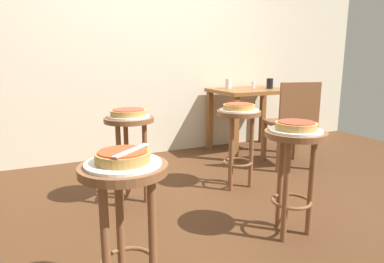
# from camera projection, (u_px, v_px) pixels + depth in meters

# --- Properties ---
(ground_plane) EXTENTS (6.00, 6.00, 0.00)m
(ground_plane) POSITION_uv_depth(u_px,v_px,m) (213.00, 208.00, 2.47)
(ground_plane) COLOR #4C2D19
(back_wall) EXTENTS (6.00, 0.10, 3.00)m
(back_wall) POSITION_uv_depth(u_px,v_px,m) (141.00, 16.00, 3.62)
(back_wall) COLOR beige
(back_wall) RESTS_ON ground_plane
(stool_foreground) EXTENTS (0.36, 0.36, 0.65)m
(stool_foreground) POSITION_uv_depth(u_px,v_px,m) (125.00, 206.00, 1.39)
(stool_foreground) COLOR brown
(stool_foreground) RESTS_ON ground_plane
(serving_plate_foreground) EXTENTS (0.31, 0.31, 0.01)m
(serving_plate_foreground) POSITION_uv_depth(u_px,v_px,m) (123.00, 163.00, 1.35)
(serving_plate_foreground) COLOR white
(serving_plate_foreground) RESTS_ON stool_foreground
(pizza_foreground) EXTENTS (0.22, 0.22, 0.05)m
(pizza_foreground) POSITION_uv_depth(u_px,v_px,m) (123.00, 156.00, 1.35)
(pizza_foreground) COLOR #B78442
(pizza_foreground) RESTS_ON serving_plate_foreground
(stool_middle) EXTENTS (0.36, 0.36, 0.65)m
(stool_middle) POSITION_uv_depth(u_px,v_px,m) (294.00, 160.00, 2.01)
(stool_middle) COLOR brown
(stool_middle) RESTS_ON ground_plane
(serving_plate_middle) EXTENTS (0.31, 0.31, 0.01)m
(serving_plate_middle) POSITION_uv_depth(u_px,v_px,m) (296.00, 130.00, 1.98)
(serving_plate_middle) COLOR silver
(serving_plate_middle) RESTS_ON stool_middle
(pizza_middle) EXTENTS (0.24, 0.24, 0.05)m
(pizza_middle) POSITION_uv_depth(u_px,v_px,m) (296.00, 126.00, 1.97)
(pizza_middle) COLOR tan
(pizza_middle) RESTS_ON serving_plate_middle
(stool_leftside) EXTENTS (0.36, 0.36, 0.65)m
(stool_leftside) POSITION_uv_depth(u_px,v_px,m) (238.00, 132.00, 2.79)
(stool_leftside) COLOR brown
(stool_leftside) RESTS_ON ground_plane
(serving_plate_leftside) EXTENTS (0.32, 0.32, 0.01)m
(serving_plate_leftside) POSITION_uv_depth(u_px,v_px,m) (239.00, 110.00, 2.75)
(serving_plate_leftside) COLOR silver
(serving_plate_leftside) RESTS_ON stool_leftside
(pizza_leftside) EXTENTS (0.26, 0.26, 0.05)m
(pizza_leftside) POSITION_uv_depth(u_px,v_px,m) (239.00, 107.00, 2.75)
(pizza_leftside) COLOR tan
(pizza_leftside) RESTS_ON serving_plate_leftside
(stool_rear) EXTENTS (0.36, 0.36, 0.65)m
(stool_rear) POSITION_uv_depth(u_px,v_px,m) (130.00, 141.00, 2.49)
(stool_rear) COLOR brown
(stool_rear) RESTS_ON ground_plane
(serving_plate_rear) EXTENTS (0.30, 0.30, 0.01)m
(serving_plate_rear) POSITION_uv_depth(u_px,v_px,m) (129.00, 116.00, 2.45)
(serving_plate_rear) COLOR silver
(serving_plate_rear) RESTS_ON stool_rear
(pizza_rear) EXTENTS (0.26, 0.26, 0.05)m
(pizza_rear) POSITION_uv_depth(u_px,v_px,m) (129.00, 112.00, 2.45)
(pizza_rear) COLOR tan
(pizza_rear) RESTS_ON serving_plate_rear
(dining_table) EXTENTS (0.87, 0.67, 0.72)m
(dining_table) POSITION_uv_depth(u_px,v_px,m) (251.00, 100.00, 3.90)
(dining_table) COLOR brown
(dining_table) RESTS_ON ground_plane
(cup_near_edge) EXTENTS (0.07, 0.07, 0.12)m
(cup_near_edge) POSITION_uv_depth(u_px,v_px,m) (270.00, 83.00, 3.90)
(cup_near_edge) COLOR black
(cup_near_edge) RESTS_ON dining_table
(cup_far_edge) EXTENTS (0.07, 0.07, 0.12)m
(cup_far_edge) POSITION_uv_depth(u_px,v_px,m) (228.00, 84.00, 3.90)
(cup_far_edge) COLOR silver
(cup_far_edge) RESTS_ON dining_table
(condiment_shaker) EXTENTS (0.04, 0.04, 0.08)m
(condiment_shaker) POSITION_uv_depth(u_px,v_px,m) (253.00, 85.00, 3.94)
(condiment_shaker) COLOR white
(condiment_shaker) RESTS_ON dining_table
(wooden_chair) EXTENTS (0.48, 0.48, 0.85)m
(wooden_chair) POSITION_uv_depth(u_px,v_px,m) (293.00, 121.00, 3.31)
(wooden_chair) COLOR brown
(wooden_chair) RESTS_ON ground_plane
(pizza_server_knife) EXTENTS (0.18, 0.16, 0.01)m
(pizza_server_knife) POSITION_uv_depth(u_px,v_px,m) (131.00, 150.00, 1.34)
(pizza_server_knife) COLOR silver
(pizza_server_knife) RESTS_ON pizza_foreground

